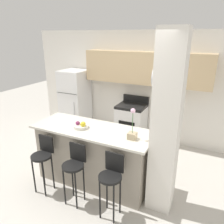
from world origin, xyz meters
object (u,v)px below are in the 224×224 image
(refrigerator, at_px, (75,101))
(bar_stool_right, at_px, (111,177))
(stove_range, at_px, (131,123))
(bar_stool_mid, at_px, (74,166))
(bar_stool_left, at_px, (43,157))
(orchid_vase, at_px, (132,131))
(fruit_bowl, at_px, (81,126))

(refrigerator, distance_m, bar_stool_right, 3.12)
(stove_range, distance_m, bar_stool_mid, 2.29)
(bar_stool_left, distance_m, bar_stool_right, 1.21)
(stove_range, bearing_deg, orchid_vase, -68.69)
(bar_stool_right, xyz_separation_m, orchid_vase, (0.11, 0.46, 0.52))
(bar_stool_right, height_order, orchid_vase, orchid_vase)
(bar_stool_mid, xyz_separation_m, orchid_vase, (0.71, 0.46, 0.52))
(refrigerator, xyz_separation_m, orchid_vase, (2.27, -1.78, 0.34))
(refrigerator, relative_size, orchid_vase, 3.44)
(stove_range, bearing_deg, fruit_bowl, -95.46)
(refrigerator, height_order, orchid_vase, refrigerator)
(stove_range, height_order, bar_stool_left, stove_range)
(bar_stool_right, distance_m, orchid_vase, 0.71)
(bar_stool_mid, height_order, fruit_bowl, fruit_bowl)
(refrigerator, bearing_deg, stove_range, 1.81)
(bar_stool_right, bearing_deg, bar_stool_mid, 180.00)
(refrigerator, bearing_deg, bar_stool_right, -46.02)
(refrigerator, xyz_separation_m, stove_range, (1.56, 0.05, -0.34))
(stove_range, distance_m, bar_stool_right, 2.37)
(bar_stool_mid, distance_m, bar_stool_right, 0.61)
(refrigerator, relative_size, stove_range, 1.50)
(bar_stool_mid, height_order, orchid_vase, orchid_vase)
(fruit_bowl, bearing_deg, bar_stool_left, -132.96)
(stove_range, xyz_separation_m, bar_stool_mid, (-0.00, -2.29, 0.16))
(orchid_vase, bearing_deg, bar_stool_left, -160.64)
(stove_range, relative_size, bar_stool_right, 1.14)
(refrigerator, bearing_deg, fruit_bowl, -52.08)
(bar_stool_left, xyz_separation_m, orchid_vase, (1.32, 0.46, 0.52))
(bar_stool_right, relative_size, fruit_bowl, 3.82)
(refrigerator, bearing_deg, bar_stool_mid, -55.23)
(bar_stool_left, height_order, orchid_vase, orchid_vase)
(refrigerator, relative_size, bar_stool_right, 1.71)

